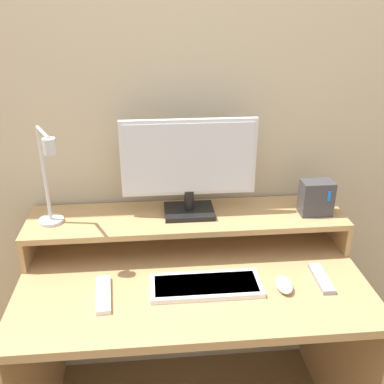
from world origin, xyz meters
name	(u,v)px	position (x,y,z in m)	size (l,w,h in m)	color
wall_back	(183,98)	(0.00, 0.70, 1.25)	(6.00, 0.05, 2.50)	beige
desk	(192,322)	(0.00, 0.33, 0.51)	(1.18, 0.66, 0.71)	tan
monitor_shelf	(187,220)	(0.00, 0.53, 0.83)	(1.18, 0.27, 0.13)	tan
monitor	(189,164)	(0.01, 0.54, 1.04)	(0.49, 0.15, 0.36)	black
desk_lamp	(49,182)	(-0.47, 0.47, 1.02)	(0.13, 0.19, 0.36)	silver
router_dock	(316,198)	(0.48, 0.50, 0.91)	(0.12, 0.08, 0.13)	#3D3D42
keyboard	(206,285)	(0.04, 0.25, 0.72)	(0.37, 0.15, 0.02)	white
mouse	(284,285)	(0.30, 0.22, 0.73)	(0.05, 0.09, 0.03)	white
remote_control	(104,295)	(-0.30, 0.24, 0.72)	(0.06, 0.19, 0.02)	white
remote_secondary	(321,278)	(0.44, 0.26, 0.72)	(0.05, 0.17, 0.02)	#99999E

